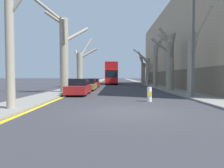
% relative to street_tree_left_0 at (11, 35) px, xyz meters
% --- Properties ---
extents(ground_plane, '(300.00, 300.00, 0.00)m').
position_rel_street_tree_left_0_xyz_m(ground_plane, '(5.53, -0.26, -3.66)').
color(ground_plane, '#333338').
extents(sidewalk_left, '(2.42, 120.00, 0.12)m').
position_rel_street_tree_left_0_xyz_m(sidewalk_left, '(-0.51, 49.74, -3.60)').
color(sidewalk_left, gray).
rests_on(sidewalk_left, ground).
extents(sidewalk_right, '(2.42, 120.00, 0.12)m').
position_rel_street_tree_left_0_xyz_m(sidewalk_right, '(11.57, 49.74, -3.60)').
color(sidewalk_right, gray).
rests_on(sidewalk_right, ground).
extents(building_facade_right, '(10.08, 36.80, 12.20)m').
position_rel_street_tree_left_0_xyz_m(building_facade_right, '(17.77, 21.91, 2.43)').
color(building_facade_right, tan).
rests_on(building_facade_right, ground).
extents(kerb_line_stripe, '(0.24, 120.00, 0.01)m').
position_rel_street_tree_left_0_xyz_m(kerb_line_stripe, '(0.88, 49.74, -3.66)').
color(kerb_line_stripe, yellow).
rests_on(kerb_line_stripe, ground).
extents(street_tree_left_0, '(5.18, 1.41, 8.04)m').
position_rel_street_tree_left_0_xyz_m(street_tree_left_0, '(0.00, 0.00, 0.00)').
color(street_tree_left_0, gray).
rests_on(street_tree_left_0, ground).
extents(street_tree_left_1, '(5.13, 4.54, 9.27)m').
position_rel_street_tree_left_0_xyz_m(street_tree_left_1, '(-0.05, 10.12, 0.53)').
color(street_tree_left_1, gray).
rests_on(street_tree_left_1, ground).
extents(street_tree_left_2, '(3.48, 2.10, 7.37)m').
position_rel_street_tree_left_0_xyz_m(street_tree_left_2, '(0.08, 19.16, -0.69)').
color(street_tree_left_2, gray).
rests_on(street_tree_left_2, ground).
extents(street_tree_right_0, '(1.35, 2.37, 6.81)m').
position_rel_street_tree_left_0_xyz_m(street_tree_right_0, '(11.15, 6.43, -1.01)').
color(street_tree_right_0, gray).
rests_on(street_tree_right_0, ground).
extents(street_tree_right_1, '(2.60, 3.91, 7.10)m').
position_rel_street_tree_left_0_xyz_m(street_tree_right_1, '(11.15, 12.98, -0.12)').
color(street_tree_right_1, gray).
rests_on(street_tree_right_1, ground).
extents(street_tree_right_2, '(1.66, 3.95, 8.08)m').
position_rel_street_tree_left_0_xyz_m(street_tree_right_2, '(11.12, 20.28, -0.01)').
color(street_tree_right_2, gray).
rests_on(street_tree_right_2, ground).
extents(street_tree_right_3, '(5.36, 2.36, 6.83)m').
position_rel_street_tree_left_0_xyz_m(street_tree_right_3, '(11.06, 27.33, -0.70)').
color(street_tree_right_3, gray).
rests_on(street_tree_right_3, ground).
extents(street_tree_right_4, '(2.54, 3.60, 7.16)m').
position_rel_street_tree_left_0_xyz_m(street_tree_right_4, '(11.20, 33.79, -0.76)').
color(street_tree_right_4, gray).
rests_on(street_tree_right_4, ground).
extents(double_decker_bus, '(2.44, 10.50, 4.35)m').
position_rel_street_tree_left_0_xyz_m(double_decker_bus, '(4.43, 32.20, -1.19)').
color(double_decker_bus, red).
rests_on(double_decker_bus, ground).
extents(parked_car_0, '(1.72, 4.56, 1.44)m').
position_rel_street_tree_left_0_xyz_m(parked_car_0, '(1.79, 8.21, -2.98)').
color(parked_car_0, maroon).
rests_on(parked_car_0, ground).
extents(parked_car_1, '(1.90, 4.45, 1.39)m').
position_rel_street_tree_left_0_xyz_m(parked_car_1, '(1.79, 14.10, -3.01)').
color(parked_car_1, olive).
rests_on(parked_car_1, ground).
extents(parked_car_2, '(1.80, 4.51, 1.29)m').
position_rel_street_tree_left_0_xyz_m(parked_car_2, '(1.79, 19.98, -3.04)').
color(parked_car_2, maroon).
rests_on(parked_car_2, ground).
extents(lamp_post, '(1.40, 0.20, 7.56)m').
position_rel_street_tree_left_0_xyz_m(lamp_post, '(10.62, 5.15, 0.58)').
color(lamp_post, '#4C4F54').
rests_on(lamp_post, ground).
extents(traffic_bollard, '(0.30, 0.31, 0.95)m').
position_rel_street_tree_left_0_xyz_m(traffic_bollard, '(7.25, 3.44, -3.19)').
color(traffic_bollard, white).
rests_on(traffic_bollard, ground).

